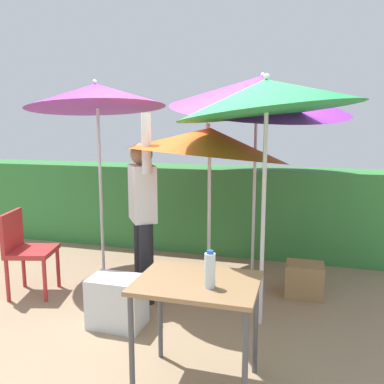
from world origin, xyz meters
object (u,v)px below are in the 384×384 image
(umbrella_rainbow, at_px, (209,142))
(crate_cardboard, at_px, (304,280))
(chair_plastic, at_px, (25,247))
(bottle_water, at_px, (210,270))
(folding_table, at_px, (197,294))
(umbrella_navy, at_px, (260,93))
(umbrella_yellow, at_px, (96,96))
(umbrella_orange, at_px, (266,96))
(cooler_box, at_px, (117,302))
(person_vendor, at_px, (143,209))

(umbrella_rainbow, bearing_deg, crate_cardboard, 7.52)
(chair_plastic, xyz_separation_m, bottle_water, (2.23, -1.06, 0.36))
(umbrella_rainbow, distance_m, folding_table, 1.87)
(umbrella_navy, bearing_deg, crate_cardboard, -45.46)
(umbrella_yellow, height_order, bottle_water, umbrella_yellow)
(chair_plastic, bearing_deg, umbrella_orange, 0.20)
(umbrella_navy, bearing_deg, cooler_box, -120.80)
(chair_plastic, xyz_separation_m, cooler_box, (1.23, -0.36, -0.29))
(umbrella_navy, height_order, chair_plastic, umbrella_navy)
(umbrella_yellow, height_order, umbrella_navy, umbrella_navy)
(umbrella_yellow, relative_size, folding_table, 2.92)
(cooler_box, xyz_separation_m, bottle_water, (1.00, -0.70, 0.65))
(cooler_box, bearing_deg, folding_table, -34.41)
(chair_plastic, bearing_deg, umbrella_rainbow, 18.65)
(umbrella_orange, relative_size, umbrella_navy, 0.86)
(umbrella_navy, bearing_deg, umbrella_yellow, -163.95)
(cooler_box, bearing_deg, person_vendor, 89.91)
(crate_cardboard, distance_m, folding_table, 1.92)
(umbrella_orange, xyz_separation_m, umbrella_navy, (-0.21, 1.33, 0.14))
(bottle_water, bearing_deg, umbrella_rainbow, 103.84)
(chair_plastic, height_order, bottle_water, bottle_water)
(person_vendor, relative_size, folding_table, 2.35)
(folding_table, bearing_deg, umbrella_orange, 72.02)
(bottle_water, bearing_deg, crate_cardboard, 71.75)
(person_vendor, bearing_deg, crate_cardboard, 17.29)
(person_vendor, xyz_separation_m, cooler_box, (-0.00, -0.61, -0.71))
(folding_table, bearing_deg, bottle_water, -38.44)
(umbrella_yellow, distance_m, person_vendor, 1.52)
(umbrella_navy, xyz_separation_m, chair_plastic, (-2.24, -1.34, -1.63))
(umbrella_orange, height_order, umbrella_navy, umbrella_navy)
(crate_cardboard, bearing_deg, umbrella_yellow, 178.20)
(umbrella_rainbow, xyz_separation_m, umbrella_orange, (0.63, -0.60, 0.40))
(chair_plastic, relative_size, bottle_water, 3.71)
(cooler_box, relative_size, folding_table, 0.60)
(umbrella_navy, relative_size, cooler_box, 5.40)
(umbrella_yellow, relative_size, bottle_water, 9.72)
(umbrella_rainbow, xyz_separation_m, chair_plastic, (-1.82, -0.61, -1.09))
(umbrella_navy, bearing_deg, umbrella_rainbow, -120.20)
(umbrella_rainbow, xyz_separation_m, umbrella_navy, (0.42, 0.73, 0.54))
(umbrella_orange, xyz_separation_m, folding_table, (-0.32, -0.98, -1.33))
(person_vendor, relative_size, crate_cardboard, 4.88)
(umbrella_navy, relative_size, person_vendor, 1.37)
(umbrella_navy, bearing_deg, person_vendor, -132.88)
(cooler_box, distance_m, bottle_water, 1.38)
(cooler_box, distance_m, folding_table, 1.17)
(umbrella_navy, relative_size, chair_plastic, 2.90)
(person_vendor, height_order, bottle_water, person_vendor)
(umbrella_orange, relative_size, folding_table, 2.79)
(umbrella_navy, height_order, person_vendor, umbrella_navy)
(umbrella_yellow, xyz_separation_m, umbrella_navy, (1.80, 0.52, 0.04))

